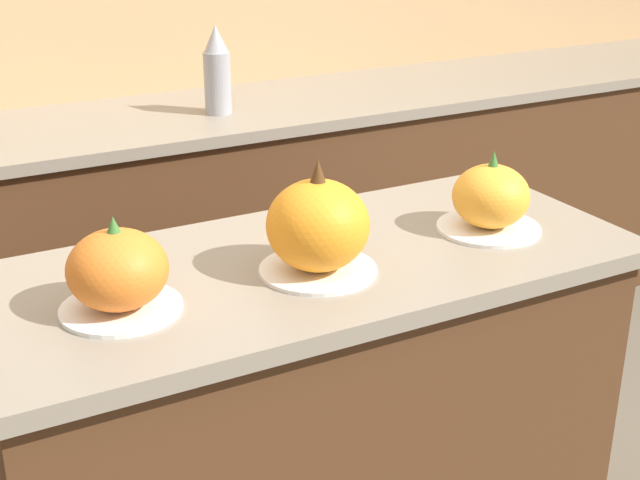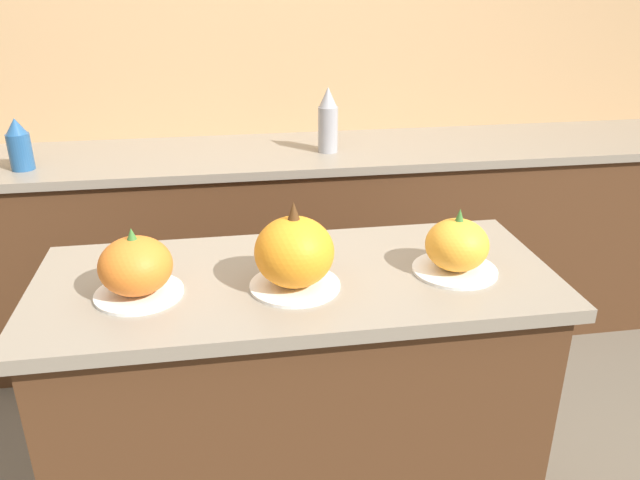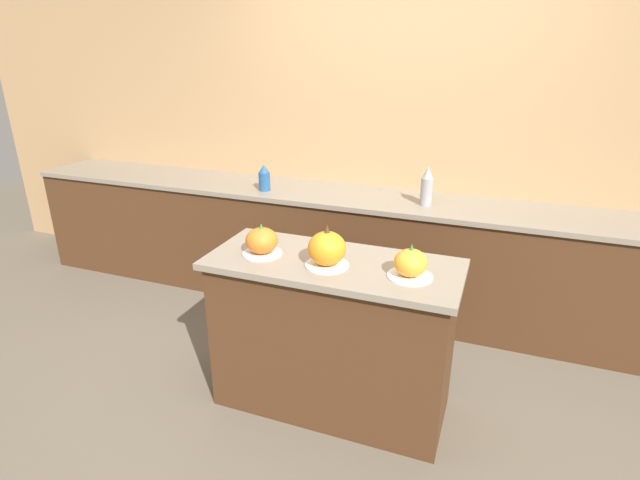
% 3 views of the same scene
% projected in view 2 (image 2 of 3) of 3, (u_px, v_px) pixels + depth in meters
% --- Properties ---
extents(wall_back, '(8.00, 0.06, 2.50)m').
position_uv_depth(wall_back, '(253.00, 52.00, 2.80)').
color(wall_back, tan).
rests_on(wall_back, ground_plane).
extents(kitchen_island, '(1.31, 0.56, 0.89)m').
position_uv_depth(kitchen_island, '(299.00, 415.00, 1.75)').
color(kitchen_island, '#4C2D19').
rests_on(kitchen_island, ground_plane).
extents(back_counter, '(6.00, 0.60, 0.88)m').
position_uv_depth(back_counter, '(265.00, 246.00, 2.82)').
color(back_counter, '#4C2D19').
rests_on(back_counter, ground_plane).
extents(pumpkin_cake_left, '(0.21, 0.21, 0.17)m').
position_uv_depth(pumpkin_cake_left, '(136.00, 268.00, 1.45)').
color(pumpkin_cake_left, white).
rests_on(pumpkin_cake_left, kitchen_island).
extents(pumpkin_cake_center, '(0.22, 0.22, 0.22)m').
position_uv_depth(pumpkin_cake_center, '(294.00, 254.00, 1.48)').
color(pumpkin_cake_center, white).
rests_on(pumpkin_cake_center, kitchen_island).
extents(pumpkin_cake_right, '(0.22, 0.22, 0.17)m').
position_uv_depth(pumpkin_cake_right, '(457.00, 247.00, 1.56)').
color(pumpkin_cake_right, white).
rests_on(pumpkin_cake_right, kitchen_island).
extents(bottle_tall, '(0.08, 0.08, 0.27)m').
position_uv_depth(bottle_tall, '(328.00, 121.00, 2.58)').
color(bottle_tall, '#99999E').
rests_on(bottle_tall, back_counter).
extents(bottle_short, '(0.09, 0.09, 0.20)m').
position_uv_depth(bottle_short, '(19.00, 145.00, 2.36)').
color(bottle_short, '#235184').
rests_on(bottle_short, back_counter).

